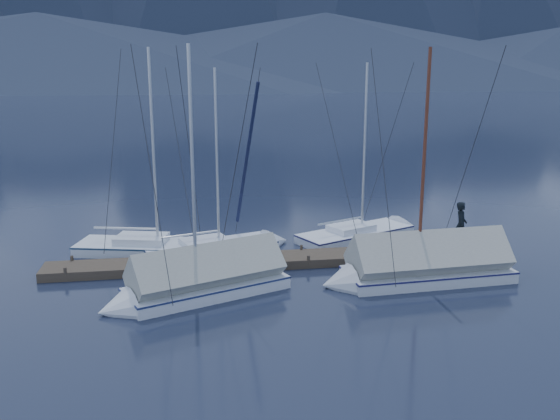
# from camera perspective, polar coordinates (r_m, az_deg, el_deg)

# --- Properties ---
(ground) EXTENTS (1000.00, 1000.00, 0.00)m
(ground) POSITION_cam_1_polar(r_m,az_deg,el_deg) (21.66, 0.86, -6.88)
(ground) COLOR black
(ground) RESTS_ON ground
(dock) EXTENTS (18.00, 1.50, 0.54)m
(dock) POSITION_cam_1_polar(r_m,az_deg,el_deg) (23.49, -0.00, -4.97)
(dock) COLOR #382D23
(dock) RESTS_ON ground
(mooring_posts) EXTENTS (15.12, 1.52, 0.35)m
(mooring_posts) POSITION_cam_1_polar(r_m,az_deg,el_deg) (23.34, -1.22, -4.47)
(mooring_posts) COLOR #382D23
(mooring_posts) RESTS_ON ground
(sailboat_open_left) EXTENTS (7.22, 3.61, 9.19)m
(sailboat_open_left) POSITION_cam_1_polar(r_m,az_deg,el_deg) (25.26, -10.58, -3.75)
(sailboat_open_left) COLOR silver
(sailboat_open_left) RESTS_ON ground
(sailboat_open_mid) EXTENTS (6.54, 3.65, 8.33)m
(sailboat_open_mid) POSITION_cam_1_polar(r_m,az_deg,el_deg) (25.26, -4.95, -3.61)
(sailboat_open_mid) COLOR silver
(sailboat_open_mid) RESTS_ON ground
(sailboat_open_right) EXTENTS (6.66, 4.36, 8.58)m
(sailboat_open_right) POSITION_cam_1_polar(r_m,az_deg,el_deg) (27.70, 8.56, -2.18)
(sailboat_open_right) COLOR white
(sailboat_open_right) RESTS_ON ground
(sailboat_covered_near) EXTENTS (7.16, 3.04, 9.15)m
(sailboat_covered_near) POSITION_cam_1_polar(r_m,az_deg,el_deg) (22.07, 12.78, -5.58)
(sailboat_covered_near) COLOR silver
(sailboat_covered_near) RESTS_ON ground
(sailboat_covered_far) EXTENTS (6.74, 4.22, 9.11)m
(sailboat_covered_far) POSITION_cam_1_polar(r_m,az_deg,el_deg) (20.29, -8.38, -7.12)
(sailboat_covered_far) COLOR silver
(sailboat_covered_far) RESTS_ON ground
(person) EXTENTS (0.71, 0.83, 1.92)m
(person) POSITION_cam_1_polar(r_m,az_deg,el_deg) (25.35, 17.01, -1.38)
(person) COLOR black
(person) RESTS_ON dock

